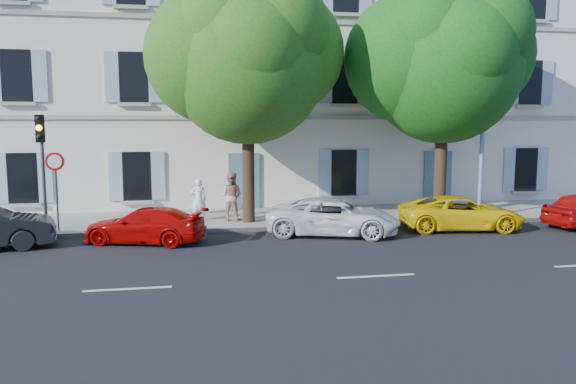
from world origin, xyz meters
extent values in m
plane|color=black|center=(0.00, 0.00, 0.00)|extent=(90.00, 90.00, 0.00)
cube|color=#A09E96|center=(0.00, 4.45, 0.07)|extent=(36.00, 4.50, 0.15)
cube|color=#9E998E|center=(0.00, 2.28, 0.08)|extent=(36.00, 0.16, 0.16)
cube|color=silver|center=(0.00, 10.20, 6.00)|extent=(28.00, 7.00, 12.00)
imported|color=#B40705|center=(-5.95, 1.04, 0.56)|extent=(4.17, 2.74, 1.12)
imported|color=white|center=(0.28, 1.19, 0.63)|extent=(4.92, 3.34, 1.25)
imported|color=yellow|center=(5.00, 1.26, 0.60)|extent=(4.58, 2.62, 1.20)
cylinder|color=#3A2819|center=(-2.37, 3.36, 1.93)|extent=(0.45, 0.45, 3.56)
ellipsoid|color=#37791F|center=(-2.37, 3.36, 5.85)|extent=(5.70, 5.70, 6.27)
cylinder|color=#3A2819|center=(5.08, 3.20, 1.93)|extent=(0.47, 0.47, 3.56)
ellipsoid|color=#206D1B|center=(5.08, 3.20, 5.88)|extent=(5.78, 5.78, 6.36)
cylinder|color=#383A3D|center=(-9.33, 2.93, 1.77)|extent=(0.11, 0.11, 3.24)
cube|color=black|center=(-9.33, 2.77, 3.61)|extent=(0.35, 0.30, 0.92)
sphere|color=orange|center=(-9.33, 2.64, 3.63)|extent=(0.19, 0.19, 0.19)
cylinder|color=#383A3D|center=(-8.92, 2.79, 1.28)|extent=(0.06, 0.06, 2.26)
cylinder|color=red|center=(-8.92, 2.76, 2.51)|extent=(0.62, 0.07, 0.62)
cylinder|color=#7293BF|center=(6.42, 2.56, 4.44)|extent=(0.17, 0.17, 8.59)
imported|color=white|center=(-4.18, 4.01, 0.93)|extent=(0.58, 0.39, 1.57)
imported|color=tan|center=(-2.98, 3.77, 1.06)|extent=(1.09, 0.99, 1.81)
camera|label=1|loc=(-4.61, -17.02, 3.87)|focal=35.00mm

